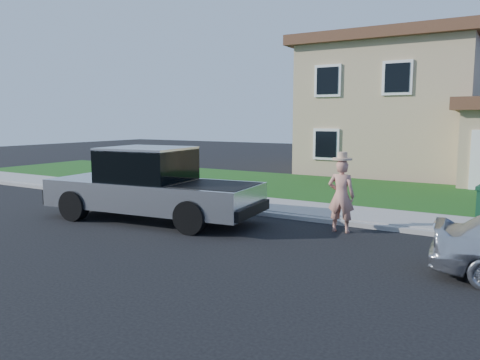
% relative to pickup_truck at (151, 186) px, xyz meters
% --- Properties ---
extents(ground, '(80.00, 80.00, 0.00)m').
position_rel_pickup_truck_xyz_m(ground, '(2.88, -0.76, -0.95)').
color(ground, black).
rests_on(ground, ground).
extents(curb, '(40.00, 0.20, 0.12)m').
position_rel_pickup_truck_xyz_m(curb, '(3.88, 2.14, -0.89)').
color(curb, gray).
rests_on(curb, ground).
extents(sidewalk, '(40.00, 2.00, 0.15)m').
position_rel_pickup_truck_xyz_m(sidewalk, '(3.88, 3.24, -0.87)').
color(sidewalk, gray).
rests_on(sidewalk, ground).
extents(lawn, '(40.00, 7.00, 0.10)m').
position_rel_pickup_truck_xyz_m(lawn, '(3.88, 7.74, -0.90)').
color(lawn, '#1C4413').
rests_on(lawn, ground).
extents(house, '(14.00, 11.30, 6.85)m').
position_rel_pickup_truck_xyz_m(house, '(4.20, 15.62, 2.22)').
color(house, tan).
rests_on(house, ground).
extents(pickup_truck, '(6.39, 2.77, 2.04)m').
position_rel_pickup_truck_xyz_m(pickup_truck, '(0.00, 0.00, 0.00)').
color(pickup_truck, black).
rests_on(pickup_truck, ground).
extents(woman, '(0.70, 0.50, 2.01)m').
position_rel_pickup_truck_xyz_m(woman, '(4.99, 1.36, 0.00)').
color(woman, tan).
rests_on(woman, ground).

